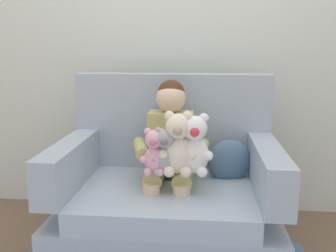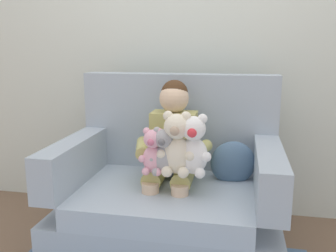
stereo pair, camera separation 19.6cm
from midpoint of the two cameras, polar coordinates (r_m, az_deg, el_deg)
name	(u,v)px [view 1 (the left image)]	position (r m, az deg, el deg)	size (l,w,h in m)	color
ground_plane	(168,251)	(2.29, -2.65, -18.88)	(8.00, 8.00, 0.00)	brown
back_wall	(177,30)	(2.66, -0.75, 14.70)	(6.00, 0.10, 2.60)	silver
armchair	(168,197)	(2.19, -2.54, -10.94)	(1.22, 0.85, 1.02)	#9EADBC
seated_child	(170,146)	(2.10, -2.38, -3.10)	(0.45, 0.39, 0.82)	tan
plush_pink	(154,153)	(1.92, -5.06, -4.19)	(0.15, 0.12, 0.25)	#EAA8BC
plush_grey	(165,153)	(1.91, -3.42, -4.18)	(0.15, 0.12, 0.25)	#9E9EA3
plush_cream	(178,145)	(1.90, -1.36, -3.02)	(0.20, 0.16, 0.34)	silver
plush_white	(195,146)	(1.91, 1.23, -3.15)	(0.19, 0.16, 0.32)	white
throw_pillow	(229,161)	(2.20, 6.93, -5.45)	(0.26, 0.12, 0.26)	slate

